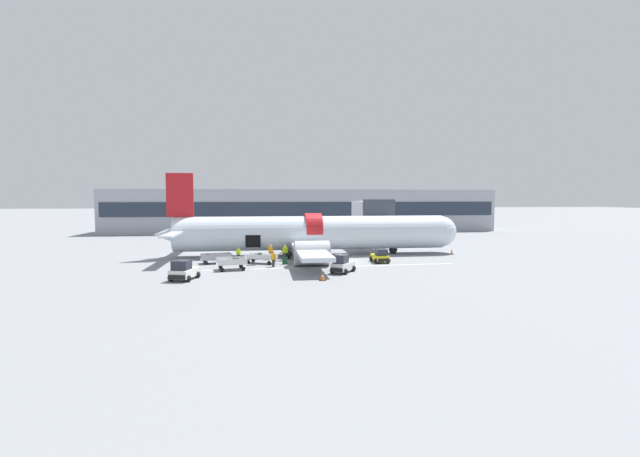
{
  "coord_description": "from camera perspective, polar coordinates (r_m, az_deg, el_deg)",
  "views": [
    {
      "loc": [
        -8.79,
        -45.51,
        6.88
      ],
      "look_at": [
        -2.07,
        3.76,
        3.32
      ],
      "focal_mm": 24.0,
      "sensor_mm": 36.0,
      "label": 1
    }
  ],
  "objects": [
    {
      "name": "ground_crew_loader_a",
      "position": [
        43.02,
        -6.25,
        -4.03
      ],
      "size": [
        0.54,
        0.46,
        1.56
      ],
      "color": "#2D2D33",
      "rests_on": "ground_plane"
    },
    {
      "name": "jet_bridge_stub",
      "position": [
        59.18,
        6.86,
        2.16
      ],
      "size": [
        3.82,
        10.78,
        6.7
      ],
      "color": "#4C4C51",
      "rests_on": "ground_plane"
    },
    {
      "name": "airplane",
      "position": [
        51.3,
        -1.45,
        -0.71
      ],
      "size": [
        36.46,
        30.22,
        9.72
      ],
      "color": "silver",
      "rests_on": "ground_plane"
    },
    {
      "name": "safety_cone_engine_left",
      "position": [
        35.91,
        0.33,
        -6.46
      ],
      "size": [
        0.57,
        0.57,
        0.64
      ],
      "color": "black",
      "rests_on": "ground_plane"
    },
    {
      "name": "baggage_tug_mid",
      "position": [
        39.55,
        3.0,
        -4.87
      ],
      "size": [
        2.66,
        3.08,
        1.71
      ],
      "color": "white",
      "rests_on": "ground_plane"
    },
    {
      "name": "baggage_tug_rear",
      "position": [
        37.83,
        -17.74,
        -5.46
      ],
      "size": [
        2.49,
        3.09,
        1.7
      ],
      "color": "silver",
      "rests_on": "ground_plane"
    },
    {
      "name": "safety_cone_nose",
      "position": [
        54.63,
        17.16,
        -2.98
      ],
      "size": [
        0.47,
        0.47,
        0.68
      ],
      "color": "black",
      "rests_on": "ground_plane"
    },
    {
      "name": "suitcase_on_tarmac_spare",
      "position": [
        44.69,
        -4.69,
        -4.29
      ],
      "size": [
        0.55,
        0.41,
        0.85
      ],
      "color": "#14472D",
      "rests_on": "ground_plane"
    },
    {
      "name": "ground_plane",
      "position": [
        46.86,
        3.14,
        -4.35
      ],
      "size": [
        500.0,
        500.0,
        0.0
      ],
      "primitive_type": "plane",
      "color": "gray"
    },
    {
      "name": "baggage_cart_empty",
      "position": [
        41.9,
        -11.54,
        -4.62
      ],
      "size": [
        3.81,
        2.5,
        1.15
      ],
      "color": "silver",
      "rests_on": "ground_plane"
    },
    {
      "name": "baggage_tug_lead",
      "position": [
        46.22,
        8.02,
        -3.73
      ],
      "size": [
        1.88,
        2.71,
        1.46
      ],
      "color": "yellow",
      "rests_on": "ground_plane"
    },
    {
      "name": "terminal_strip",
      "position": [
        89.26,
        -2.11,
        2.43
      ],
      "size": [
        78.37,
        11.58,
        8.55
      ],
      "color": "#9EA3AD",
      "rests_on": "ground_plane"
    },
    {
      "name": "baggage_cart_queued",
      "position": [
        46.42,
        -13.6,
        -3.92
      ],
      "size": [
        4.15,
        2.26,
        1.02
      ],
      "color": "#999BA0",
      "rests_on": "ground_plane"
    },
    {
      "name": "ground_crew_driver",
      "position": [
        47.58,
        -4.69,
        -3.14
      ],
      "size": [
        0.6,
        0.47,
        1.7
      ],
      "color": "#2D2D33",
      "rests_on": "ground_plane"
    },
    {
      "name": "ground_crew_marshal",
      "position": [
        48.44,
        -2.87,
        -2.97
      ],
      "size": [
        0.55,
        0.57,
        1.76
      ],
      "color": "#1E2338",
      "rests_on": "ground_plane"
    },
    {
      "name": "ground_crew_helper",
      "position": [
        48.13,
        -6.61,
        -3.08
      ],
      "size": [
        0.56,
        0.52,
        1.68
      ],
      "color": "#1E2338",
      "rests_on": "ground_plane"
    },
    {
      "name": "safety_cone_wingtip",
      "position": [
        44.76,
        2.0,
        -4.26
      ],
      "size": [
        0.62,
        0.62,
        0.79
      ],
      "color": "black",
      "rests_on": "ground_plane"
    },
    {
      "name": "baggage_cart_loading",
      "position": [
        45.49,
        -7.82,
        -3.98
      ],
      "size": [
        4.17,
        2.51,
        1.11
      ],
      "color": "silver",
      "rests_on": "ground_plane"
    },
    {
      "name": "ground_crew_supervisor",
      "position": [
        46.69,
        -3.27,
        -3.32
      ],
      "size": [
        0.44,
        0.57,
        1.63
      ],
      "color": "#2D2D33",
      "rests_on": "ground_plane"
    },
    {
      "name": "ground_crew_loader_b",
      "position": [
        47.7,
        -10.82,
        -3.29
      ],
      "size": [
        0.52,
        0.47,
        1.54
      ],
      "color": "#1E2338",
      "rests_on": "ground_plane"
    },
    {
      "name": "apron_marking_line",
      "position": [
        42.93,
        1.77,
        -5.12
      ],
      "size": [
        25.45,
        1.22,
        0.01
      ],
      "color": "silver",
      "rests_on": "ground_plane"
    }
  ]
}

